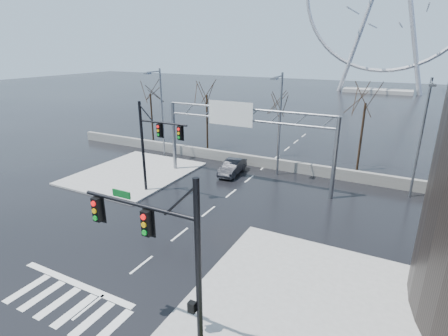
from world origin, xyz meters
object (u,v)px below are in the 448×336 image
Objects in this scene: signal_mast_near at (167,248)px; signal_mast_far at (152,140)px; car at (232,167)px; sign_gantry at (242,129)px.

signal_mast_far is (-11.01, 13.00, -0.04)m from signal_mast_near.
signal_mast_near is at bearing -74.79° from car.
car is (-7.24, 20.57, -4.13)m from signal_mast_near.
signal_mast_far is 1.79× the size of car.
car is (3.77, 7.57, -4.09)m from signal_mast_far.
sign_gantry is (-5.52, 19.00, 0.31)m from signal_mast_near.
signal_mast_near reaches higher than sign_gantry.
sign_gantry is 3.65× the size of car.
signal_mast_far reaches higher than sign_gantry.
car is at bearing 109.39° from signal_mast_near.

